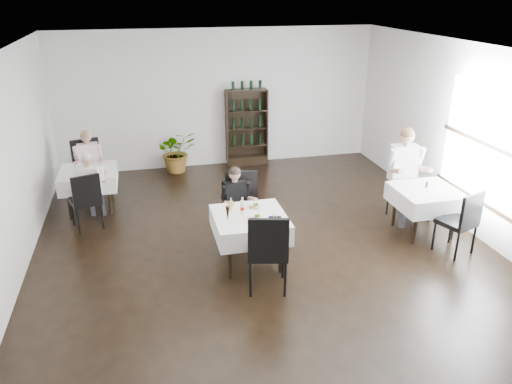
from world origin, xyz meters
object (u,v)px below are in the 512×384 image
diner_main (237,200)px  wine_shelf (247,128)px  main_table (250,225)px  potted_tree (177,151)px

diner_main → wine_shelf: bearing=75.2°
main_table → diner_main: diner_main is taller
main_table → potted_tree: bearing=99.4°
potted_tree → main_table: bearing=-80.6°
wine_shelf → main_table: size_ratio=1.70×
wine_shelf → potted_tree: (-1.59, -0.11, -0.39)m
potted_tree → diner_main: size_ratio=0.74×
wine_shelf → diner_main: wine_shelf is taller
main_table → potted_tree: (-0.69, 4.20, -0.16)m
wine_shelf → diner_main: (-0.95, -3.62, -0.12)m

